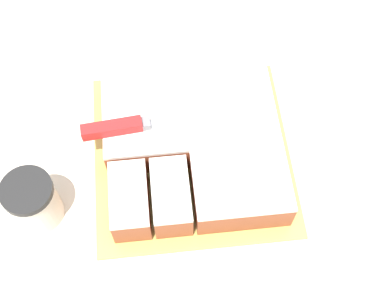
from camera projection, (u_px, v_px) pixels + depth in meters
The scene contains 5 objects.
countertop at pixel (169, 254), 1.35m from camera, with size 1.40×1.10×0.89m.
cake_board at pixel (192, 154), 0.98m from camera, with size 0.36×0.36×0.01m.
cake at pixel (193, 142), 0.95m from camera, with size 0.31×0.31×0.07m.
knife at pixel (130, 126), 0.92m from camera, with size 0.31×0.05×0.02m.
coffee_cup at pixel (33, 201), 0.88m from camera, with size 0.09×0.09×0.10m.
Camera 1 is at (0.02, -0.41, 1.76)m, focal length 50.00 mm.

